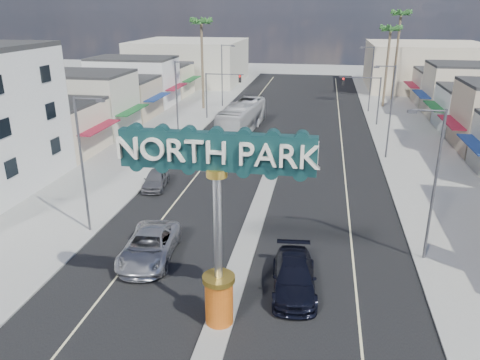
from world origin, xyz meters
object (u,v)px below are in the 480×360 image
at_px(traffic_signal_left, 220,87).
at_px(streetlight_l_near, 84,159).
at_px(palm_left_far, 201,27).
at_px(gateway_sign, 217,209).
at_px(suv_left, 149,246).
at_px(car_parked_left, 156,179).
at_px(streetlight_r_mid, 389,108).
at_px(palm_right_mid, 390,33).
at_px(traffic_signal_right, 365,91).
at_px(streetlight_r_near, 432,179).
at_px(palm_right_far, 401,19).
at_px(streetlight_r_far, 370,76).
at_px(suv_right, 294,277).
at_px(streetlight_l_mid, 178,100).
at_px(city_bus, 242,117).
at_px(streetlight_l_far, 223,72).

xyz_separation_m(traffic_signal_left, streetlight_l_near, (-1.25, -33.99, 0.79)).
bearing_deg(palm_left_far, gateway_sign, -74.85).
xyz_separation_m(suv_left, car_parked_left, (-3.63, 11.21, -0.12)).
xyz_separation_m(streetlight_r_mid, palm_right_mid, (2.57, 26.00, 5.54)).
xyz_separation_m(traffic_signal_right, streetlight_r_near, (1.25, -33.99, 0.79)).
distance_m(streetlight_r_mid, palm_right_far, 33.14).
height_order(gateway_sign, traffic_signal_left, gateway_sign).
height_order(streetlight_r_far, suv_right, streetlight_r_far).
distance_m(streetlight_l_mid, streetlight_r_near, 28.90).
bearing_deg(streetlight_l_near, traffic_signal_left, 87.90).
bearing_deg(streetlight_r_far, suv_left, -109.46).
height_order(streetlight_r_mid, palm_right_mid, palm_right_mid).
relative_size(streetlight_l_mid, streetlight_r_far, 1.00).
height_order(palm_left_far, car_parked_left, palm_left_far).
bearing_deg(streetlight_l_near, palm_left_far, 93.67).
bearing_deg(gateway_sign, suv_right, 47.06).
bearing_deg(palm_right_far, suv_right, -101.75).
bearing_deg(gateway_sign, traffic_signal_right, 77.67).
bearing_deg(streetlight_r_mid, suv_left, -124.81).
distance_m(palm_left_far, suv_left, 44.70).
height_order(traffic_signal_right, city_bus, traffic_signal_right).
relative_size(traffic_signal_left, streetlight_l_far, 0.67).
bearing_deg(streetlight_r_near, palm_right_far, 84.98).
height_order(gateway_sign, traffic_signal_right, gateway_sign).
distance_m(palm_right_far, city_bus, 33.10).
xyz_separation_m(gateway_sign, streetlight_r_near, (10.43, 8.02, -0.86)).
distance_m(traffic_signal_left, streetlight_r_near, 39.26).
bearing_deg(suv_right, streetlight_r_mid, 68.65).
relative_size(streetlight_l_far, suv_left, 1.48).
bearing_deg(suv_left, palm_right_far, 64.28).
bearing_deg(traffic_signal_right, streetlight_r_mid, -84.90).
bearing_deg(car_parked_left, streetlight_r_far, 52.88).
bearing_deg(car_parked_left, traffic_signal_left, 83.39).
distance_m(palm_left_far, suv_right, 48.60).
distance_m(streetlight_l_near, streetlight_r_mid, 28.90).
bearing_deg(streetlight_r_mid, streetlight_l_far, 133.48).
xyz_separation_m(streetlight_l_near, streetlight_r_far, (20.87, 42.00, 0.00)).
relative_size(gateway_sign, car_parked_left, 2.14).
distance_m(streetlight_l_mid, city_bus, 10.17).
relative_size(streetlight_l_near, streetlight_r_mid, 1.00).
bearing_deg(streetlight_r_mid, car_parked_left, -149.32).
bearing_deg(streetlight_l_near, palm_right_far, 63.94).
bearing_deg(traffic_signal_left, streetlight_r_far, 22.20).
distance_m(streetlight_r_near, streetlight_r_mid, 20.00).
distance_m(palm_left_far, city_bus, 17.29).
xyz_separation_m(palm_right_far, suv_left, (-20.37, -54.73, -11.54)).
bearing_deg(streetlight_l_far, palm_left_far, -142.08).
relative_size(traffic_signal_right, streetlight_r_near, 0.67).
distance_m(streetlight_r_far, palm_right_mid, 7.30).
height_order(gateway_sign, city_bus, gateway_sign).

